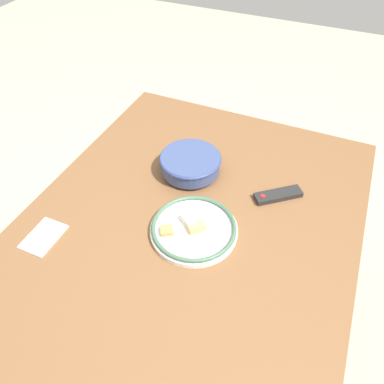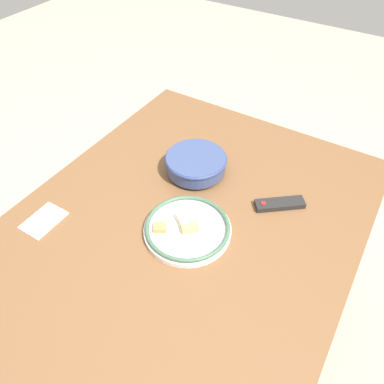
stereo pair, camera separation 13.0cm
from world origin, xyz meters
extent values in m
plane|color=#B7A88E|center=(0.00, 0.00, 0.00)|extent=(8.00, 8.00, 0.00)
cube|color=brown|center=(0.00, 0.00, 0.75)|extent=(1.36, 1.09, 0.04)
cylinder|color=brown|center=(-0.61, -0.47, 0.37)|extent=(0.06, 0.06, 0.73)
cylinder|color=brown|center=(-0.61, 0.47, 0.37)|extent=(0.06, 0.06, 0.73)
cylinder|color=#384775|center=(-0.23, -0.10, 0.78)|extent=(0.10, 0.10, 0.01)
cylinder|color=#384775|center=(-0.23, -0.10, 0.82)|extent=(0.22, 0.22, 0.06)
cylinder|color=#C67A33|center=(-0.23, -0.10, 0.81)|extent=(0.20, 0.20, 0.05)
torus|color=navy|center=(-0.23, -0.10, 0.84)|extent=(0.23, 0.23, 0.01)
cylinder|color=white|center=(0.04, 0.03, 0.78)|extent=(0.29, 0.29, 0.02)
torus|color=#42664C|center=(0.04, 0.03, 0.80)|extent=(0.28, 0.28, 0.01)
cube|color=tan|center=(0.09, -0.04, 0.80)|extent=(0.05, 0.05, 0.02)
cube|color=silver|center=(0.02, 0.01, 0.80)|extent=(0.06, 0.06, 0.03)
cube|color=tan|center=(0.04, 0.04, 0.80)|extent=(0.06, 0.06, 0.02)
cube|color=black|center=(-0.23, 0.24, 0.78)|extent=(0.15, 0.16, 0.02)
cylinder|color=red|center=(-0.19, 0.20, 0.79)|extent=(0.02, 0.02, 0.00)
cube|color=white|center=(0.25, -0.40, 0.77)|extent=(0.14, 0.10, 0.01)
camera|label=1|loc=(0.75, 0.33, 1.73)|focal=35.00mm
camera|label=2|loc=(0.69, 0.45, 1.73)|focal=35.00mm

